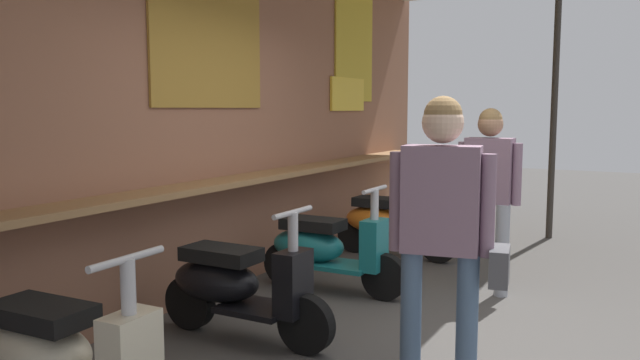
{
  "coord_description": "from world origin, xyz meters",
  "views": [
    {
      "loc": [
        -4.17,
        -1.51,
        1.63
      ],
      "look_at": [
        0.56,
        1.07,
        1.02
      ],
      "focal_mm": 35.12,
      "sensor_mm": 36.0,
      "label": 1
    }
  ],
  "objects": [
    {
      "name": "ground_plane",
      "position": [
        0.0,
        0.0,
        0.0
      ],
      "size": [
        27.24,
        27.24,
        0.0
      ],
      "primitive_type": "plane",
      "color": "#474442"
    },
    {
      "name": "market_stall_facade",
      "position": [
        -0.0,
        1.84,
        1.92
      ],
      "size": [
        9.73,
        2.57,
        3.46
      ],
      "color": "#8C5B44",
      "rests_on": "ground_plane"
    },
    {
      "name": "scooter_cream",
      "position": [
        -2.15,
        1.08,
        0.39
      ],
      "size": [
        0.46,
        1.4,
        0.97
      ],
      "rotation": [
        0.0,
        0.0,
        -1.54
      ],
      "color": "beige",
      "rests_on": "ground_plane"
    },
    {
      "name": "scooter_black",
      "position": [
        -0.67,
        1.08,
        0.39
      ],
      "size": [
        0.46,
        1.4,
        0.97
      ],
      "rotation": [
        0.0,
        0.0,
        -1.58
      ],
      "color": "black",
      "rests_on": "ground_plane"
    },
    {
      "name": "scooter_teal",
      "position": [
        0.67,
        1.08,
        0.39
      ],
      "size": [
        0.46,
        1.4,
        0.97
      ],
      "rotation": [
        0.0,
        0.0,
        -1.56
      ],
      "color": "#197075",
      "rests_on": "ground_plane"
    },
    {
      "name": "scooter_orange",
      "position": [
        2.18,
        1.08,
        0.39
      ],
      "size": [
        0.46,
        1.4,
        0.97
      ],
      "rotation": [
        0.0,
        0.0,
        -1.59
      ],
      "color": "orange",
      "rests_on": "ground_plane"
    },
    {
      "name": "scooter_yellow",
      "position": [
        3.53,
        1.08,
        0.39
      ],
      "size": [
        0.46,
        1.4,
        0.97
      ],
      "rotation": [
        0.0,
        0.0,
        -1.58
      ],
      "color": "gold",
      "rests_on": "ground_plane"
    },
    {
      "name": "shopper_with_handbag",
      "position": [
        -0.86,
        -0.48,
        1.04
      ],
      "size": [
        0.34,
        0.67,
        1.7
      ],
      "rotation": [
        0.0,
        0.0,
        0.17
      ],
      "color": "slate",
      "rests_on": "ground_plane"
    },
    {
      "name": "shopper_browsing",
      "position": [
        1.35,
        -0.2,
        1.0
      ],
      "size": [
        0.26,
        0.56,
        1.64
      ],
      "rotation": [
        0.0,
        0.0,
        -0.02
      ],
      "color": "#999EA8",
      "rests_on": "ground_plane"
    }
  ]
}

